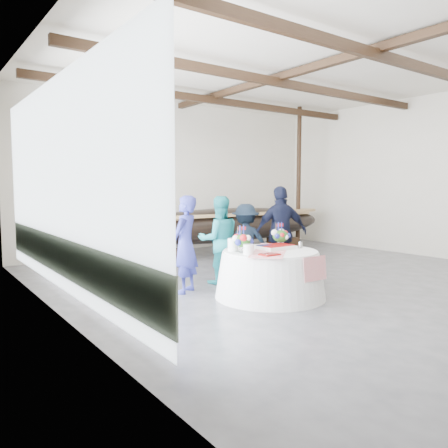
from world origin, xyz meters
TOP-DOWN VIEW (x-y plane):
  - floor at (0.00, 0.00)m, footprint 10.00×12.00m
  - wall_back at (0.00, 6.00)m, footprint 10.00×0.02m
  - wall_left at (-5.00, 0.00)m, footprint 0.02×12.00m
  - ceiling at (0.00, 0.00)m, footprint 10.00×12.00m
  - pavilion_structure at (0.00, 0.76)m, footprint 9.80×11.76m
  - open_bay at (-4.95, 1.00)m, footprint 0.03×7.00m
  - longboat_display at (0.65, 4.33)m, footprint 7.18×1.44m
  - banquet_table at (-1.64, -0.04)m, footprint 1.96×1.96m
  - tabletop_items at (-1.71, 0.09)m, footprint 1.71×1.63m
  - guest_woman_blue at (-2.69, 1.14)m, footprint 0.79×0.73m
  - guest_woman_teal at (-1.73, 1.41)m, footprint 1.05×0.94m
  - guest_man_left at (-1.09, 1.35)m, footprint 1.19×0.97m
  - guest_man_right at (-0.41, 0.99)m, footprint 1.25×0.85m

SIDE VIEW (x-z plane):
  - floor at x=0.00m, z-range -0.01..0.01m
  - banquet_table at x=-1.64m, z-range 0.00..0.84m
  - guest_man_left at x=-1.09m, z-range 0.00..1.60m
  - longboat_display at x=0.65m, z-range 0.19..1.53m
  - guest_woman_teal at x=-1.73m, z-range 0.00..1.77m
  - guest_woman_blue at x=-2.69m, z-range 0.00..1.81m
  - tabletop_items at x=-1.71m, z-range 0.79..1.19m
  - guest_man_right at x=-0.41m, z-range 0.00..1.98m
  - open_bay at x=-4.95m, z-range 0.23..3.43m
  - wall_back at x=0.00m, z-range 0.00..4.50m
  - wall_left at x=-5.00m, z-range 0.00..4.50m
  - pavilion_structure at x=0.00m, z-range 1.75..6.25m
  - ceiling at x=0.00m, z-range 4.50..4.50m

